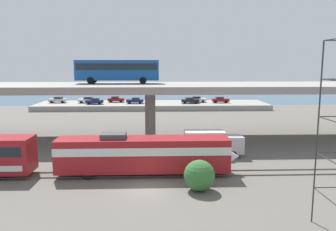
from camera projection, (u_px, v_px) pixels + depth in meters
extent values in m
plane|color=#605B54|center=(147.00, 189.00, 29.11)|extent=(260.00, 260.00, 0.00)
cube|color=#59544C|center=(148.00, 176.00, 32.29)|extent=(110.00, 0.12, 0.12)
cube|color=#59544C|center=(148.00, 171.00, 33.82)|extent=(110.00, 0.12, 0.12)
cube|color=maroon|center=(143.00, 154.00, 32.73)|extent=(16.70, 3.00, 3.20)
cube|color=silver|center=(143.00, 148.00, 32.64)|extent=(16.70, 3.04, 0.77)
cone|color=silver|center=(228.00, 156.00, 33.08)|extent=(2.28, 2.85, 2.85)
cube|color=black|center=(211.00, 144.00, 32.84)|extent=(2.28, 2.70, 1.02)
cube|color=#3F3F42|center=(113.00, 136.00, 32.34)|extent=(2.40, 1.80, 0.50)
cylinder|color=black|center=(195.00, 165.00, 34.50)|extent=(0.96, 0.18, 0.96)
cylinder|color=black|center=(198.00, 174.00, 31.83)|extent=(0.96, 0.18, 0.96)
cylinder|color=black|center=(93.00, 166.00, 34.11)|extent=(0.96, 0.18, 0.96)
cylinder|color=black|center=(87.00, 175.00, 31.44)|extent=(0.96, 0.18, 0.96)
cylinder|color=black|center=(0.00, 167.00, 33.77)|extent=(0.92, 0.18, 0.92)
cube|color=gray|center=(150.00, 88.00, 47.73)|extent=(96.00, 12.90, 0.96)
cylinder|color=gray|center=(150.00, 115.00, 48.33)|extent=(1.50, 1.50, 6.99)
cube|color=#14478C|center=(118.00, 70.00, 48.78)|extent=(12.00, 2.55, 2.90)
cube|color=black|center=(117.00, 67.00, 48.71)|extent=(11.52, 2.59, 0.93)
cube|color=black|center=(76.00, 68.00, 48.51)|extent=(0.08, 2.30, 1.74)
cylinder|color=black|center=(91.00, 81.00, 47.67)|extent=(1.00, 0.26, 1.00)
cylinder|color=black|center=(94.00, 80.00, 50.06)|extent=(1.00, 0.26, 1.00)
cylinder|color=black|center=(143.00, 81.00, 47.95)|extent=(1.00, 0.26, 1.00)
cylinder|color=black|center=(144.00, 80.00, 50.34)|extent=(1.00, 0.26, 1.00)
cube|color=#B7B7BC|center=(234.00, 144.00, 39.48)|extent=(2.00, 2.30, 2.00)
cube|color=silver|center=(204.00, 142.00, 39.31)|extent=(4.60, 2.30, 2.60)
cylinder|color=black|center=(229.00, 150.00, 40.70)|extent=(0.88, 0.28, 0.88)
cylinder|color=black|center=(233.00, 155.00, 38.54)|extent=(0.88, 0.28, 0.88)
cylinder|color=black|center=(195.00, 150.00, 40.55)|extent=(0.88, 0.28, 0.88)
cylinder|color=black|center=(197.00, 155.00, 38.39)|extent=(0.88, 0.28, 0.88)
cylinder|color=#2D2D30|center=(317.00, 135.00, 22.23)|extent=(0.10, 0.10, 12.26)
cylinder|color=#2D2D30|center=(331.00, 201.00, 20.59)|extent=(0.07, 4.45, 0.07)
cylinder|color=#2D2D30|center=(334.00, 162.00, 20.22)|extent=(0.07, 4.45, 0.07)
cube|color=gray|center=(152.00, 105.00, 83.34)|extent=(56.33, 12.62, 1.25)
cube|color=maroon|center=(220.00, 100.00, 83.29)|extent=(4.19, 1.70, 0.70)
cube|color=#1E232B|center=(220.00, 98.00, 83.19)|extent=(1.85, 1.50, 0.48)
cylinder|color=black|center=(225.00, 101.00, 84.19)|extent=(0.64, 0.20, 0.64)
cylinder|color=black|center=(226.00, 102.00, 82.59)|extent=(0.64, 0.20, 0.64)
cylinder|color=black|center=(215.00, 101.00, 84.09)|extent=(0.64, 0.20, 0.64)
cylinder|color=black|center=(216.00, 102.00, 82.50)|extent=(0.64, 0.20, 0.64)
cube|color=#B7B7BC|center=(58.00, 100.00, 83.17)|extent=(4.27, 1.78, 0.70)
cube|color=#1E232B|center=(58.00, 98.00, 83.09)|extent=(1.88, 1.56, 0.48)
cylinder|color=black|center=(51.00, 102.00, 82.34)|extent=(0.64, 0.20, 0.64)
cylinder|color=black|center=(53.00, 101.00, 84.01)|extent=(0.64, 0.20, 0.64)
cylinder|color=black|center=(62.00, 102.00, 82.44)|extent=(0.64, 0.20, 0.64)
cylinder|color=black|center=(64.00, 101.00, 84.11)|extent=(0.64, 0.20, 0.64)
cube|color=silver|center=(197.00, 100.00, 84.34)|extent=(4.43, 1.82, 0.70)
cube|color=#1E232B|center=(196.00, 97.00, 84.24)|extent=(1.95, 1.61, 0.48)
cylinder|color=black|center=(202.00, 101.00, 85.30)|extent=(0.64, 0.20, 0.64)
cylinder|color=black|center=(203.00, 101.00, 83.59)|extent=(0.64, 0.20, 0.64)
cylinder|color=black|center=(191.00, 101.00, 85.20)|extent=(0.64, 0.20, 0.64)
cylinder|color=black|center=(192.00, 101.00, 83.48)|extent=(0.64, 0.20, 0.64)
cube|color=navy|center=(95.00, 101.00, 80.29)|extent=(4.03, 1.84, 0.70)
cube|color=#1E232B|center=(95.00, 99.00, 80.21)|extent=(1.77, 1.62, 0.48)
cylinder|color=black|center=(89.00, 103.00, 79.43)|extent=(0.64, 0.20, 0.64)
cylinder|color=black|center=(90.00, 103.00, 81.16)|extent=(0.64, 0.20, 0.64)
cylinder|color=black|center=(99.00, 103.00, 79.52)|extent=(0.64, 0.20, 0.64)
cylinder|color=black|center=(100.00, 102.00, 81.25)|extent=(0.64, 0.20, 0.64)
cube|color=black|center=(190.00, 101.00, 81.86)|extent=(4.28, 1.78, 0.70)
cube|color=#1E232B|center=(189.00, 98.00, 81.77)|extent=(1.88, 1.57, 0.48)
cylinder|color=black|center=(195.00, 102.00, 82.80)|extent=(0.64, 0.20, 0.64)
cylinder|color=black|center=(196.00, 103.00, 81.13)|extent=(0.64, 0.20, 0.64)
cylinder|color=black|center=(184.00, 102.00, 82.70)|extent=(0.64, 0.20, 0.64)
cylinder|color=black|center=(185.00, 103.00, 81.03)|extent=(0.64, 0.20, 0.64)
cube|color=silver|center=(87.00, 100.00, 82.81)|extent=(4.47, 1.88, 0.70)
cube|color=#1E232B|center=(88.00, 98.00, 82.73)|extent=(1.97, 1.66, 0.48)
cylinder|color=black|center=(81.00, 102.00, 81.93)|extent=(0.64, 0.20, 0.64)
cylinder|color=black|center=(83.00, 101.00, 83.70)|extent=(0.64, 0.20, 0.64)
cylinder|color=black|center=(93.00, 102.00, 82.04)|extent=(0.64, 0.20, 0.64)
cylinder|color=black|center=(94.00, 101.00, 83.80)|extent=(0.64, 0.20, 0.64)
cube|color=navy|center=(135.00, 101.00, 81.72)|extent=(4.16, 1.84, 0.70)
cube|color=#1E232B|center=(136.00, 98.00, 81.64)|extent=(1.83, 1.62, 0.48)
cylinder|color=black|center=(129.00, 103.00, 80.87)|extent=(0.64, 0.20, 0.64)
cylinder|color=black|center=(130.00, 102.00, 82.59)|extent=(0.64, 0.20, 0.64)
cylinder|color=black|center=(140.00, 103.00, 80.96)|extent=(0.64, 0.20, 0.64)
cylinder|color=black|center=(140.00, 102.00, 82.69)|extent=(0.64, 0.20, 0.64)
cube|color=maroon|center=(116.00, 100.00, 84.60)|extent=(4.07, 1.83, 0.70)
cube|color=#1E232B|center=(115.00, 97.00, 84.50)|extent=(1.79, 1.61, 0.48)
cylinder|color=black|center=(122.00, 101.00, 85.56)|extent=(0.64, 0.20, 0.64)
cylinder|color=black|center=(121.00, 101.00, 83.84)|extent=(0.64, 0.20, 0.64)
cylinder|color=black|center=(112.00, 101.00, 85.46)|extent=(0.64, 0.20, 0.64)
cylinder|color=black|center=(111.00, 101.00, 83.74)|extent=(0.64, 0.20, 0.64)
cube|color=#385B7A|center=(153.00, 98.00, 106.15)|extent=(140.00, 36.00, 0.01)
sphere|color=#356A31|center=(199.00, 175.00, 28.66)|extent=(2.68, 2.68, 2.68)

